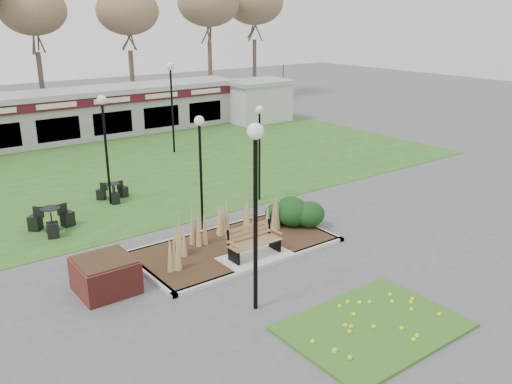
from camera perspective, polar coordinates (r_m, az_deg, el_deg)
ground at (r=16.61m, az=0.20°, el=-7.30°), size 100.00×100.00×0.00m
lawn at (r=26.58m, az=-15.58°, el=1.99°), size 34.00×16.00×0.02m
flower_bed at (r=13.64m, az=12.26°, el=-13.57°), size 4.20×3.00×0.16m
planting_bed at (r=18.15m, az=0.85°, el=-3.73°), size 6.75×3.40×1.27m
park_bench at (r=16.54m, az=-0.32°, el=-5.16°), size 1.70×0.66×0.93m
brick_planter at (r=15.30m, az=-15.58°, el=-8.40°), size 1.50×1.50×0.95m
food_pavilion at (r=33.65m, az=-20.91°, el=7.37°), size 24.60×3.40×2.90m
service_hut at (r=37.91m, az=0.11°, el=9.63°), size 4.40×3.40×2.83m
lamp_post_near_left at (r=12.76m, az=-0.06°, el=1.56°), size 0.40×0.40×4.80m
lamp_post_near_right at (r=21.13m, az=0.37°, el=6.31°), size 0.32×0.32×3.82m
lamp_post_mid_left at (r=21.35m, az=-15.70°, el=6.70°), size 0.36×0.36×4.29m
lamp_post_mid_right at (r=18.14m, az=-5.91°, el=4.63°), size 0.33×0.33×4.00m
lamp_post_far_right at (r=29.11m, az=-8.92°, el=10.79°), size 0.39×0.39×4.76m
bistro_set_b at (r=19.95m, az=-20.68°, el=-3.09°), size 1.53×1.53×0.84m
bistro_set_c at (r=22.50m, az=-14.79°, el=-0.24°), size 1.27×1.25×0.69m
patio_umbrella at (r=39.29m, az=2.84°, el=10.27°), size 2.53×2.56×2.66m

